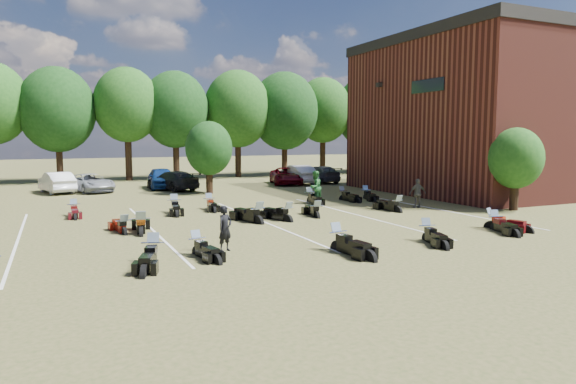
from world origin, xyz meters
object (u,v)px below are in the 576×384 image
car_4 (162,178)px  person_black (225,229)px  person_green (315,187)px  motorcycle_3 (338,250)px  motorcycle_7 (124,234)px  motorcycle_14 (74,215)px  person_grey (418,193)px

car_4 → person_black: (-2.09, -22.31, -0.01)m
person_green → motorcycle_3: (-5.01, -11.31, -0.96)m
motorcycle_7 → motorcycle_14: bearing=-82.6°
motorcycle_7 → motorcycle_14: (-1.64, 6.18, 0.00)m
car_4 → motorcycle_3: size_ratio=1.96×
person_black → person_green: 13.02m
person_black → person_grey: bearing=-2.0°
person_grey → motorcycle_3: bearing=53.6°
motorcycle_14 → car_4: bearing=60.2°
person_grey → motorcycle_3: size_ratio=0.67×
person_green → person_grey: 5.81m
person_green → motorcycle_14: size_ratio=0.95×
person_grey → motorcycle_7: bearing=19.9°
person_black → person_grey: person_grey is taller
person_green → motorcycle_7: person_green is taller
car_4 → person_green: (6.46, -12.49, 0.17)m
person_black → motorcycle_14: 11.66m
person_black → person_grey: 14.13m
motorcycle_3 → motorcycle_7: (-6.30, 6.07, 0.00)m
person_black → person_green: (8.55, 9.82, 0.18)m
person_green → person_grey: size_ratio=1.20×
car_4 → motorcycle_14: size_ratio=2.29×
person_black → motorcycle_14: bearing=85.5°
motorcycle_3 → motorcycle_14: bearing=117.0°
person_black → motorcycle_7: bearing=94.3°
person_black → person_green: person_green is taller
person_black → motorcycle_7: size_ratio=0.77×
person_black → person_green: size_ratio=0.82×
person_green → motorcycle_7: (-11.31, -5.24, -0.96)m
person_grey → person_black: bearing=39.8°
car_4 → person_green: person_green is taller
car_4 → motorcycle_3: (1.45, -23.80, -0.79)m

